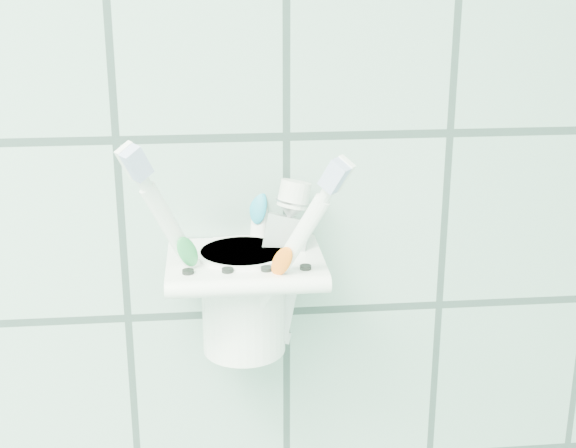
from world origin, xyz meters
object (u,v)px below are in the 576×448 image
Objects in this scene: holder_bracket at (245,266)px; toothpaste_tube at (266,252)px; toothbrush_blue at (246,214)px; cup at (244,296)px; toothbrush_orange at (231,228)px; toothbrush_pink at (230,217)px.

toothpaste_tube reaches higher than holder_bracket.
holder_bracket is 0.60× the size of toothbrush_blue.
toothpaste_tube is at bearing -4.60° from cup.
toothbrush_orange is (-0.01, -0.02, -0.01)m from toothbrush_blue.
cup is 0.07m from toothbrush_pink.
toothpaste_tube is at bearing -53.59° from toothbrush_pink.
toothbrush_pink reaches higher than toothbrush_orange.
toothbrush_blue is 0.02m from toothbrush_orange.
toothbrush_orange reaches higher than toothpaste_tube.
toothpaste_tube is at bearing -12.34° from toothbrush_blue.
toothbrush_orange is at bearing -153.65° from holder_bracket.
toothbrush_pink is at bearing 138.93° from cup.
toothpaste_tube is (0.03, 0.01, -0.02)m from toothbrush_orange.
toothbrush_pink is (-0.01, 0.01, 0.07)m from cup.
toothbrush_blue reaches higher than toothpaste_tube.
holder_bracket is 0.04m from toothbrush_blue.
holder_bracket is at bearing -79.77° from toothbrush_blue.
holder_bracket is 1.41× the size of cup.
cup is at bearing -172.87° from toothpaste_tube.
toothpaste_tube is (0.01, -0.01, -0.03)m from toothbrush_blue.
toothbrush_pink is at bearing -158.60° from toothbrush_blue.
cup is at bearing -75.40° from toothbrush_pink.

